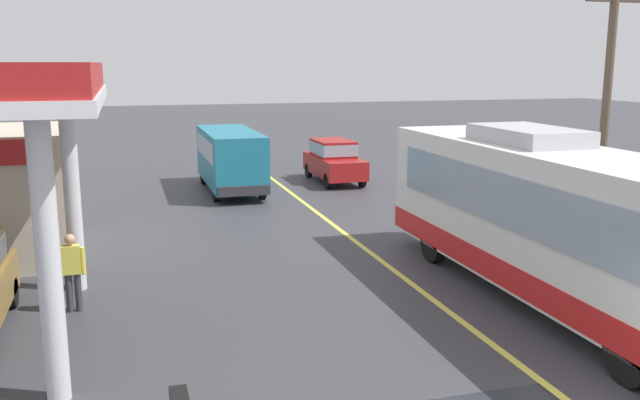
% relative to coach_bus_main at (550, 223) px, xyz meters
% --- Properties ---
extents(ground, '(120.00, 120.00, 0.00)m').
position_rel_coach_bus_main_xyz_m(ground, '(-2.39, 14.34, -1.72)').
color(ground, '#38383D').
extents(lane_divider_stripe, '(0.16, 50.00, 0.01)m').
position_rel_coach_bus_main_xyz_m(lane_divider_stripe, '(-2.39, 9.34, -1.72)').
color(lane_divider_stripe, '#D8CC4C').
rests_on(lane_divider_stripe, ground).
extents(coach_bus_main, '(2.60, 11.04, 3.69)m').
position_rel_coach_bus_main_xyz_m(coach_bus_main, '(0.00, 0.00, 0.00)').
color(coach_bus_main, white).
rests_on(coach_bus_main, ground).
extents(minibus_opposing_lane, '(2.04, 6.13, 2.44)m').
position_rel_coach_bus_main_xyz_m(minibus_opposing_lane, '(-4.61, 14.76, -0.25)').
color(minibus_opposing_lane, teal).
rests_on(minibus_opposing_lane, ground).
extents(pedestrian_by_shop, '(0.55, 0.22, 1.66)m').
position_rel_coach_bus_main_xyz_m(pedestrian_by_shop, '(-9.88, 2.11, -0.79)').
color(pedestrian_by_shop, '#33333F').
rests_on(pedestrian_by_shop, ground).
extents(car_trailing_behind_bus, '(1.70, 4.20, 1.82)m').
position_rel_coach_bus_main_xyz_m(car_trailing_behind_bus, '(0.05, 15.66, -0.71)').
color(car_trailing_behind_bus, maroon).
rests_on(car_trailing_behind_bus, ground).
extents(utility_pole_roadside, '(1.80, 0.24, 7.38)m').
position_rel_coach_bus_main_xyz_m(utility_pole_roadside, '(4.32, 3.85, 2.15)').
color(utility_pole_roadside, brown).
rests_on(utility_pole_roadside, ground).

